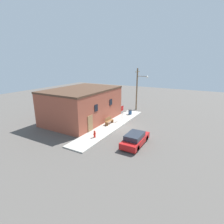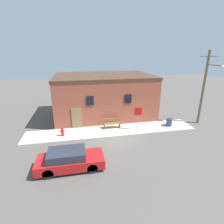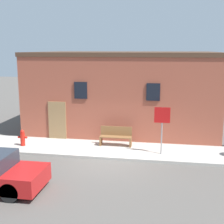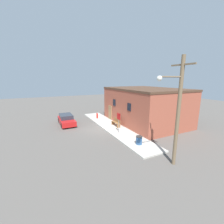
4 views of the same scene
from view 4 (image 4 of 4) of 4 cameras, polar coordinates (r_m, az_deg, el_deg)
name	(u,v)px [view 4 (image 4 of 4)]	position (r m, az deg, el deg)	size (l,w,h in m)	color
ground_plane	(103,129)	(18.81, -3.64, -6.34)	(80.00, 80.00, 0.00)	#56514C
sidewalk	(112,127)	(19.30, 0.00, -5.62)	(16.38, 2.64, 0.13)	#B2ADA3
brick_building	(145,106)	(21.40, 12.34, 2.40)	(11.09, 7.66, 4.85)	#9E4C38
fire_hydrant	(97,116)	(23.16, -5.67, -1.37)	(0.49, 0.23, 0.84)	red
stop_sign	(119,119)	(16.59, 2.58, -2.69)	(0.74, 0.06, 2.25)	gray
bench	(116,122)	(19.29, 1.62, -3.94)	(1.63, 0.44, 0.98)	brown
trash_bin	(139,140)	(14.30, 10.26, -10.50)	(0.58, 0.58, 0.78)	#2D517F
utility_pole	(177,109)	(10.88, 23.57, 0.97)	(1.80, 2.15, 7.54)	brown
parked_car	(66,120)	(21.26, -16.99, -2.80)	(4.35, 1.78, 1.36)	black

